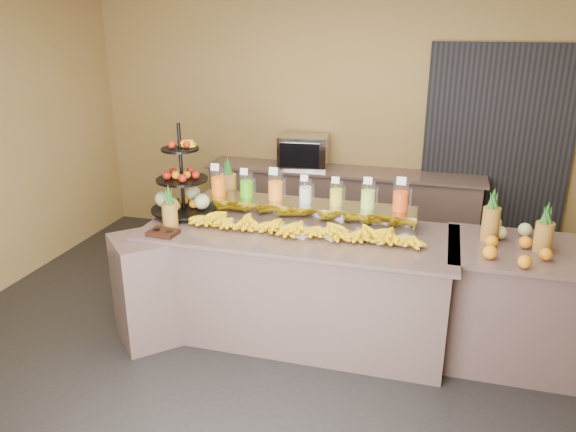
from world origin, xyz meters
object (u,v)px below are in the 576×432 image
at_px(condiment_caddy, 163,233).
at_px(right_fruit_pile, 514,240).
at_px(pitcher_tray, 305,211).
at_px(fruit_stand, 186,191).
at_px(oven_warmer, 304,151).
at_px(banana_heap, 303,226).

relative_size(condiment_caddy, right_fruit_pile, 0.44).
distance_m(pitcher_tray, condiment_caddy, 1.18).
xyz_separation_m(fruit_stand, oven_warmer, (0.58, 1.81, -0.02)).
xyz_separation_m(pitcher_tray, condiment_caddy, (-0.99, -0.64, -0.06)).
relative_size(fruit_stand, condiment_caddy, 3.56).
relative_size(banana_heap, fruit_stand, 2.43).
bearing_deg(fruit_stand, pitcher_tray, 6.48).
height_order(fruit_stand, right_fruit_pile, fruit_stand).
distance_m(condiment_caddy, right_fruit_pile, 2.65).
distance_m(condiment_caddy, oven_warmer, 2.39).
bearing_deg(condiment_caddy, right_fruit_pile, 8.75).
xyz_separation_m(pitcher_tray, fruit_stand, (-1.02, -0.14, 0.13)).
bearing_deg(fruit_stand, condiment_caddy, -88.78).
bearing_deg(oven_warmer, condiment_caddy, -108.95).
height_order(pitcher_tray, condiment_caddy, pitcher_tray).
xyz_separation_m(banana_heap, condiment_caddy, (-1.06, -0.31, -0.05)).
bearing_deg(right_fruit_pile, oven_warmer, 137.17).
relative_size(banana_heap, condiment_caddy, 8.64).
distance_m(right_fruit_pile, oven_warmer, 2.81).
bearing_deg(right_fruit_pile, fruit_stand, 177.86).
distance_m(fruit_stand, oven_warmer, 1.90).
xyz_separation_m(condiment_caddy, oven_warmer, (0.56, 2.31, 0.16)).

